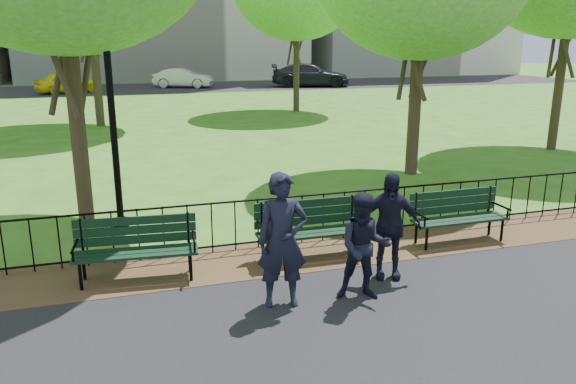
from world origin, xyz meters
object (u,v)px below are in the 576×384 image
object	(u,v)px
taxi	(68,82)
sedan_dark	(310,75)
person_right	(389,226)
sedan_silver	(183,78)
lamppost	(113,121)
person_left	(282,241)
person_mid	(364,247)
park_bench_left_a	(136,242)
park_bench_main	(298,224)
park_bench_right_a	(457,211)

from	to	relation	value
taxi	sedan_dark	xyz separation A→B (m)	(16.77, 0.04, 0.14)
person_right	sedan_silver	world-z (taller)	person_right
lamppost	person_left	bearing A→B (deg)	-63.28
person_mid	sedan_dark	size ratio (longest dim) A/B	0.27
person_mid	sedan_silver	bearing A→B (deg)	106.28
person_mid	sedan_dark	bearing A→B (deg)	91.05
sedan_silver	park_bench_left_a	bearing A→B (deg)	-166.32
park_bench_main	person_left	world-z (taller)	person_left
taxi	park_bench_main	bearing A→B (deg)	168.87
person_left	person_mid	size ratio (longest dim) A/B	1.22
park_bench_right_a	person_left	bearing A→B (deg)	-158.28
park_bench_left_a	person_right	bearing A→B (deg)	-11.33
person_left	sedan_dark	size ratio (longest dim) A/B	0.32
lamppost	park_bench_right_a	bearing A→B (deg)	-24.31
person_right	sedan_dark	bearing A→B (deg)	91.90
sedan_silver	park_bench_right_a	bearing A→B (deg)	-156.84
park_bench_left_a	person_mid	world-z (taller)	person_mid
park_bench_main	park_bench_right_a	size ratio (longest dim) A/B	1.05
sedan_dark	person_right	bearing A→B (deg)	177.38
park_bench_right_a	person_right	size ratio (longest dim) A/B	1.07
park_bench_left_a	person_right	xyz separation A→B (m)	(3.64, -1.07, 0.24)
park_bench_left_a	person_left	xyz separation A→B (m)	(1.85, -1.49, 0.35)
lamppost	sedan_dark	size ratio (longest dim) A/B	0.66
park_bench_main	lamppost	world-z (taller)	lamppost
person_mid	sedan_dark	distance (m)	34.91
park_bench_left_a	lamppost	size ratio (longest dim) A/B	0.49
lamppost	person_mid	distance (m)	5.43
person_mid	sedan_dark	xyz separation A→B (m)	(10.89, 33.16, 0.07)
park_bench_left_a	park_bench_right_a	xyz separation A→B (m)	(5.55, -0.01, -0.02)
park_bench_main	park_bench_right_a	world-z (taller)	park_bench_main
person_left	sedan_silver	world-z (taller)	person_left
lamppost	person_mid	bearing A→B (deg)	-52.94
sedan_silver	sedan_dark	size ratio (longest dim) A/B	0.74
person_left	taxi	size ratio (longest dim) A/B	0.46
park_bench_main	person_right	world-z (taller)	person_right
person_left	park_bench_main	bearing A→B (deg)	74.52
person_mid	park_bench_left_a	bearing A→B (deg)	170.55
lamppost	person_left	world-z (taller)	lamppost
person_left	person_mid	world-z (taller)	person_left
taxi	person_mid	bearing A→B (deg)	169.12
lamppost	taxi	distance (m)	29.06
park_bench_left_a	person_mid	distance (m)	3.41
park_bench_right_a	taxi	world-z (taller)	taxi
park_bench_main	sedan_silver	bearing A→B (deg)	87.03
person_mid	park_bench_main	bearing A→B (deg)	124.21
person_left	person_right	xyz separation A→B (m)	(1.78, 0.42, -0.11)
taxi	sedan_silver	distance (m)	7.90
lamppost	person_mid	world-z (taller)	lamppost
person_mid	person_right	xyz separation A→B (m)	(0.65, 0.56, 0.06)
person_mid	taxi	bearing A→B (deg)	119.29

